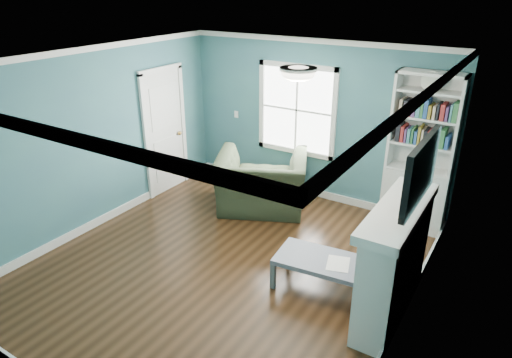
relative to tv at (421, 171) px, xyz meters
The scene contains 13 objects.
floor 2.80m from the tv, behind, with size 5.00×5.00×0.00m, color black.
room_walls 2.21m from the tv, behind, with size 5.00×5.00×5.00m.
trim 2.26m from the tv, behind, with size 4.50×5.00×2.60m.
window 3.40m from the tv, 137.57° to the left, with size 1.40×0.06×1.50m.
bookshelf 2.29m from the tv, 101.57° to the left, with size 0.90×0.35×2.31m.
fireplace 1.10m from the tv, behind, with size 0.44×1.58×1.30m.
tv is the anchor object (origin of this frame).
door 4.63m from the tv, 164.80° to the left, with size 0.12×0.98×2.17m.
ceiling_fixture 1.54m from the tv, behind, with size 0.38×0.38×0.15m.
light_switch 4.38m from the tv, 148.30° to the left, with size 0.08×0.01×0.12m, color white.
recliner 3.19m from the tv, 152.00° to the left, with size 1.38×0.90×1.21m, color #232B1B.
coffee_table 1.68m from the tv, behind, with size 1.14×0.70×0.39m.
paper_sheet 1.53m from the tv, behind, with size 0.25×0.32×0.00m, color white.
Camera 1 is at (2.98, -4.05, 3.40)m, focal length 32.00 mm.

